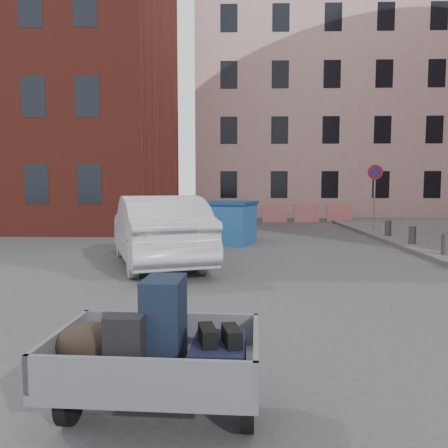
{
  "coord_description": "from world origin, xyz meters",
  "views": [
    {
      "loc": [
        0.51,
        -8.15,
        1.93
      ],
      "look_at": [
        0.22,
        1.28,
        1.1
      ],
      "focal_mm": 35.0,
      "sensor_mm": 36.0,
      "label": 1
    }
  ],
  "objects": [
    {
      "name": "ground",
      "position": [
        0.0,
        0.0,
        0.0
      ],
      "size": [
        120.0,
        120.0,
        0.0
      ],
      "primitive_type": "plane",
      "color": "#38383A",
      "rests_on": "ground"
    },
    {
      "name": "building_pink",
      "position": [
        6.0,
        22.0,
        7.0
      ],
      "size": [
        16.0,
        8.0,
        14.0
      ],
      "primitive_type": "cube",
      "color": "#BD9491",
      "rests_on": "ground"
    },
    {
      "name": "building_brick",
      "position": [
        -9.0,
        13.0,
        7.0
      ],
      "size": [
        12.0,
        10.0,
        14.0
      ],
      "primitive_type": "cube",
      "color": "#591E16",
      "rests_on": "ground"
    },
    {
      "name": "dumpster",
      "position": [
        -0.62,
        6.65,
        0.72
      ],
      "size": [
        3.76,
        2.68,
        1.42
      ],
      "rotation": [
        0.0,
        0.0,
        -0.3
      ],
      "color": "navy",
      "rests_on": "ground"
    },
    {
      "name": "bollards",
      "position": [
        6.0,
        3.4,
        0.4
      ],
      "size": [
        0.22,
        9.02,
        0.55
      ],
      "color": "#3A3A3D",
      "rests_on": "sidewalk"
    },
    {
      "name": "silver_car",
      "position": [
        -1.46,
        2.53,
        0.85
      ],
      "size": [
        3.42,
        5.43,
        1.69
      ],
      "primitive_type": "imported",
      "rotation": [
        0.0,
        0.0,
        3.49
      ],
      "color": "#ABADB3",
      "rests_on": "ground"
    },
    {
      "name": "trailer",
      "position": [
        -0.13,
        -4.82,
        0.61
      ],
      "size": [
        1.65,
        1.84,
        1.2
      ],
      "rotation": [
        0.0,
        0.0,
        -0.04
      ],
      "color": "black",
      "rests_on": "ground"
    },
    {
      "name": "no_parking_sign",
      "position": [
        6.0,
        9.48,
        2.01
      ],
      "size": [
        0.6,
        0.09,
        2.65
      ],
      "color": "gray",
      "rests_on": "sidewalk"
    },
    {
      "name": "barriers",
      "position": [
        4.2,
        15.0,
        0.5
      ],
      "size": [
        4.7,
        0.18,
        1.0
      ],
      "color": "red",
      "rests_on": "ground"
    }
  ]
}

